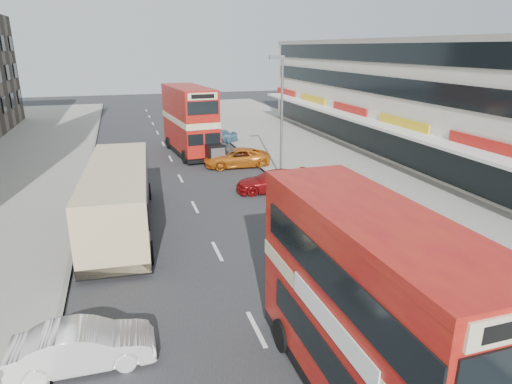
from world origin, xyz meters
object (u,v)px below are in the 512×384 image
object	(u,v)px
bus_main	(369,312)
car_right_c	(217,136)
street_lamp	(281,109)
car_right_a	(273,181)
pedestrian_near	(337,182)
coach	(119,195)
car_right_b	(237,158)
car_left_front	(84,346)
cyclist	(224,156)
bus_second	(190,120)

from	to	relation	value
bus_main	car_right_c	bearing A→B (deg)	-96.51
street_lamp	car_right_c	distance (m)	13.62
car_right_a	pedestrian_near	distance (m)	3.97
coach	car_right_a	distance (m)	9.87
bus_main	car_right_b	size ratio (longest dim) A/B	1.83
car_left_front	car_right_a	world-z (taller)	car_right_a
car_right_b	cyclist	xyz separation A→B (m)	(-0.80, 0.70, 0.03)
car_right_a	cyclist	size ratio (longest dim) A/B	2.21
bus_second	car_right_a	world-z (taller)	bus_second
bus_second	coach	xyz separation A→B (m)	(-5.90, -15.32, -1.09)
coach	bus_main	bearing A→B (deg)	-63.88
bus_main	pedestrian_near	distance (m)	16.55
car_left_front	car_right_b	distance (m)	22.40
bus_main	cyclist	xyz separation A→B (m)	(2.01, 24.38, -1.91)
car_right_c	pedestrian_near	xyz separation A→B (m)	(3.62, -17.56, 0.29)
street_lamp	car_right_c	bearing A→B (deg)	97.32
street_lamp	car_right_a	size ratio (longest dim) A/B	1.77
car_right_a	pedestrian_near	world-z (taller)	pedestrian_near
car_left_front	car_right_c	size ratio (longest dim) A/B	1.01
bus_second	coach	distance (m)	16.45
car_left_front	cyclist	world-z (taller)	cyclist
bus_main	bus_second	world-z (taller)	bus_second
pedestrian_near	bus_main	bearing A→B (deg)	57.68
coach	car_right_b	world-z (taller)	coach
car_right_b	cyclist	bearing A→B (deg)	-126.96
bus_second	coach	bearing A→B (deg)	63.04
bus_second	pedestrian_near	bearing A→B (deg)	109.38
bus_second	coach	world-z (taller)	bus_second
street_lamp	coach	xyz separation A→B (m)	(-10.53, -6.04, -3.04)
car_right_a	car_right_b	world-z (taller)	car_right_b
car_right_a	car_right_b	distance (m)	6.56
car_right_c	car_left_front	bearing A→B (deg)	-22.91
bus_main	car_left_front	xyz separation A→B (m)	(-6.83, 3.46, -1.98)
bus_main	car_right_c	world-z (taller)	bus_main
bus_second	cyclist	size ratio (longest dim) A/B	4.75
pedestrian_near	cyclist	xyz separation A→B (m)	(-4.78, 9.38, -0.24)
bus_second	car_left_front	size ratio (longest dim) A/B	2.52
coach	car_right_c	distance (m)	20.92
bus_main	car_left_front	size ratio (longest dim) A/B	2.32
car_left_front	coach	bearing A→B (deg)	-5.85
bus_main	coach	world-z (taller)	bus_main
coach	car_right_c	world-z (taller)	coach
bus_main	coach	xyz separation A→B (m)	(-5.70, 13.65, -0.88)
car_right_a	car_right_b	xyz separation A→B (m)	(-0.65, 6.53, 0.02)
car_right_a	car_right_c	world-z (taller)	car_right_a
bus_main	car_right_b	xyz separation A→B (m)	(2.81, 23.68, -1.94)
car_left_front	car_right_b	bearing A→B (deg)	-25.01
car_left_front	cyclist	xyz separation A→B (m)	(8.84, 20.92, 0.07)
coach	car_right_a	bearing A→B (deg)	24.38
cyclist	car_left_front	bearing A→B (deg)	-105.47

